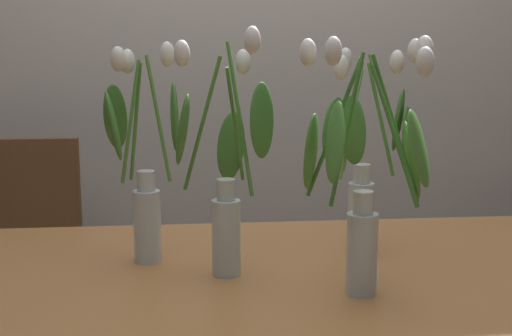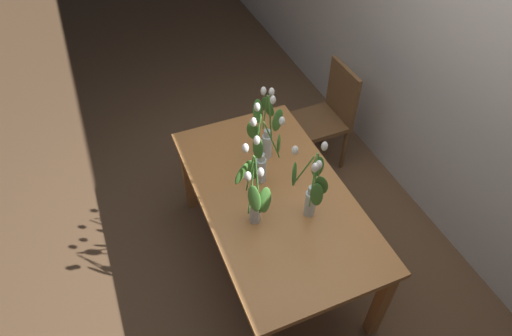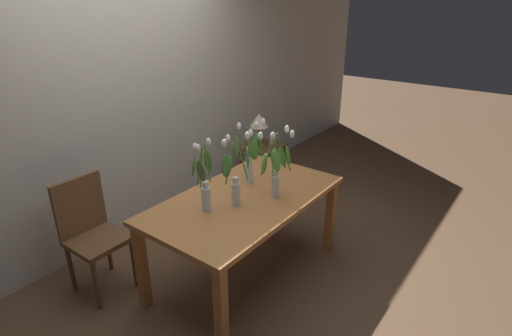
% 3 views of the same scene
% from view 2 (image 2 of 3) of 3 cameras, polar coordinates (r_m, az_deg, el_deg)
% --- Properties ---
extents(ground_plane, '(18.00, 18.00, 0.00)m').
position_cam_2_polar(ground_plane, '(3.33, 1.96, -11.78)').
color(ground_plane, brown).
extents(room_wall_rear, '(9.00, 0.10, 2.70)m').
position_cam_2_polar(room_wall_rear, '(3.08, 27.69, 12.07)').
color(room_wall_rear, beige).
rests_on(room_wall_rear, ground).
extents(dining_table, '(1.60, 0.90, 0.74)m').
position_cam_2_polar(dining_table, '(2.81, 2.29, -4.64)').
color(dining_table, '#B7753D').
rests_on(dining_table, ground).
extents(tulip_vase_0, '(0.29, 0.19, 0.56)m').
position_cam_2_polar(tulip_vase_0, '(2.42, -0.27, -3.58)').
color(tulip_vase_0, silver).
rests_on(tulip_vase_0, dining_table).
extents(tulip_vase_1, '(0.25, 0.22, 0.55)m').
position_cam_2_polar(tulip_vase_1, '(2.47, 7.25, -2.80)').
color(tulip_vase_1, silver).
rests_on(tulip_vase_1, dining_table).
extents(tulip_vase_2, '(0.20, 0.16, 0.54)m').
position_cam_2_polar(tulip_vase_2, '(2.83, 1.50, 4.91)').
color(tulip_vase_2, silver).
rests_on(tulip_vase_2, dining_table).
extents(tulip_vase_3, '(0.24, 0.22, 0.58)m').
position_cam_2_polar(tulip_vase_3, '(2.66, 0.79, 1.63)').
color(tulip_vase_3, silver).
rests_on(tulip_vase_3, dining_table).
extents(dining_chair, '(0.40, 0.40, 0.93)m').
position_cam_2_polar(dining_chair, '(3.73, 9.55, 7.18)').
color(dining_chair, brown).
rests_on(dining_chair, ground).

